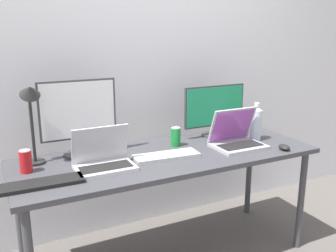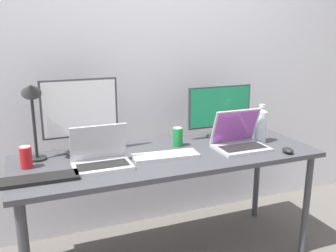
# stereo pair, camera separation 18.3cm
# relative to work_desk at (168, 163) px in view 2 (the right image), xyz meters

# --- Properties ---
(wall_back) EXTENTS (7.00, 0.08, 2.60)m
(wall_back) POSITION_rel_work_desk_xyz_m (0.00, 0.59, 0.62)
(wall_back) COLOR silver
(wall_back) RESTS_ON ground
(work_desk) EXTENTS (1.88, 0.68, 0.74)m
(work_desk) POSITION_rel_work_desk_xyz_m (0.00, 0.00, 0.00)
(work_desk) COLOR #424247
(work_desk) RESTS_ON ground
(monitor_left) EXTENTS (0.46, 0.21, 0.46)m
(monitor_left) POSITION_rel_work_desk_xyz_m (-0.49, 0.23, 0.31)
(monitor_left) COLOR #38383D
(monitor_left) RESTS_ON work_desk
(monitor_center) EXTENTS (0.48, 0.18, 0.37)m
(monitor_center) POSITION_rel_work_desk_xyz_m (0.48, 0.22, 0.26)
(monitor_center) COLOR #38383D
(monitor_center) RESTS_ON work_desk
(laptop_silver) EXTENTS (0.32, 0.22, 0.23)m
(laptop_silver) POSITION_rel_work_desk_xyz_m (-0.43, -0.05, 0.12)
(laptop_silver) COLOR silver
(laptop_silver) RESTS_ON work_desk
(laptop_secondary) EXTENTS (0.33, 0.25, 0.25)m
(laptop_secondary) POSITION_rel_work_desk_xyz_m (0.47, -0.06, 0.12)
(laptop_secondary) COLOR #B7B7BC
(laptop_secondary) RESTS_ON work_desk
(keyboard_main) EXTENTS (0.41, 0.17, 0.02)m
(keyboard_main) POSITION_rel_work_desk_xyz_m (-0.04, -0.05, 0.07)
(keyboard_main) COLOR #B2B2B7
(keyboard_main) RESTS_ON work_desk
(keyboard_aux) EXTENTS (0.41, 0.13, 0.02)m
(keyboard_aux) POSITION_rel_work_desk_xyz_m (-0.78, -0.15, 0.07)
(keyboard_aux) COLOR black
(keyboard_aux) RESTS_ON work_desk
(mouse_by_keyboard) EXTENTS (0.08, 0.10, 0.04)m
(mouse_by_keyboard) POSITION_rel_work_desk_xyz_m (0.70, -0.26, 0.08)
(mouse_by_keyboard) COLOR black
(mouse_by_keyboard) RESTS_ON work_desk
(water_bottle) EXTENTS (0.08, 0.08, 0.26)m
(water_bottle) POSITION_rel_work_desk_xyz_m (0.68, -0.00, 0.18)
(water_bottle) COLOR silver
(water_bottle) RESTS_ON work_desk
(soda_can_near_keyboard) EXTENTS (0.07, 0.07, 0.13)m
(soda_can_near_keyboard) POSITION_rel_work_desk_xyz_m (0.12, 0.13, 0.12)
(soda_can_near_keyboard) COLOR #197F33
(soda_can_near_keyboard) RESTS_ON work_desk
(soda_can_by_laptop) EXTENTS (0.07, 0.07, 0.13)m
(soda_can_by_laptop) POSITION_rel_work_desk_xyz_m (-0.82, 0.07, 0.12)
(soda_can_by_laptop) COLOR red
(soda_can_by_laptop) RESTS_ON work_desk
(desk_lamp) EXTENTS (0.11, 0.18, 0.49)m
(desk_lamp) POSITION_rel_work_desk_xyz_m (-0.76, 0.15, 0.40)
(desk_lamp) COLOR black
(desk_lamp) RESTS_ON work_desk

